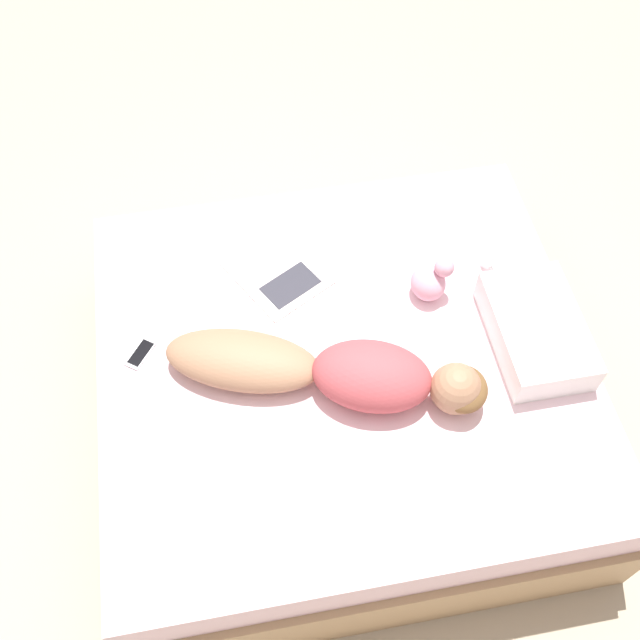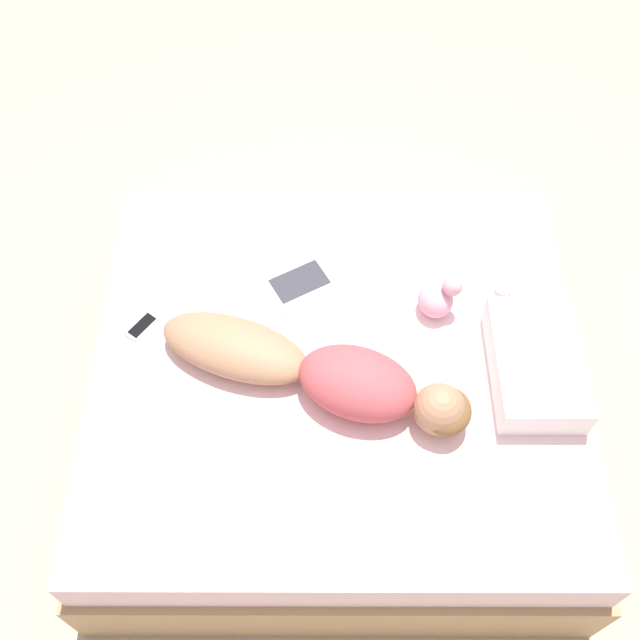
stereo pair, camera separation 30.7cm
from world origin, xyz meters
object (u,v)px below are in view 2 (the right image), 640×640
(coffee_mug, at_px, (505,284))
(cell_phone, at_px, (142,326))
(person, at_px, (324,374))
(open_magazine, at_px, (288,265))

(coffee_mug, xyz_separation_m, cell_phone, (0.19, -1.53, -0.04))
(person, bearing_deg, open_magazine, -145.67)
(person, xyz_separation_m, coffee_mug, (-0.47, 0.77, -0.05))
(coffee_mug, bearing_deg, cell_phone, -82.80)
(person, height_order, open_magazine, person)
(person, bearing_deg, coffee_mug, 141.01)
(person, distance_m, cell_phone, 0.81)
(coffee_mug, bearing_deg, open_magazine, -97.82)
(person, bearing_deg, cell_phone, -90.36)
(open_magazine, relative_size, cell_phone, 3.50)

